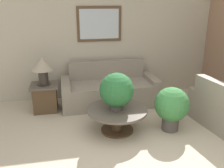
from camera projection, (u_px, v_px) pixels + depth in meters
name	position (u px, v px, depth m)	size (l,w,h in m)	color
wall_back	(107.00, 41.00, 5.80)	(7.03, 0.09, 2.60)	#B2A893
couch_main	(109.00, 90.00, 5.60)	(2.10, 0.92, 0.91)	gray
coffee_table	(117.00, 115.00, 4.40)	(1.06, 1.06, 0.43)	#4C3823
side_table	(45.00, 97.00, 5.24)	(0.56, 0.56, 0.57)	#4C3823
table_lamp	(42.00, 67.00, 5.02)	(0.43, 0.43, 0.57)	#2D2823
potted_plant_on_table	(117.00, 90.00, 4.22)	(0.59, 0.59, 0.65)	#4C4742
potted_plant_floor	(172.00, 106.00, 4.38)	(0.61, 0.61, 0.80)	#4C4742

